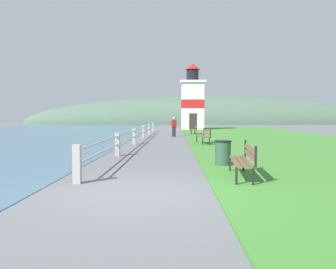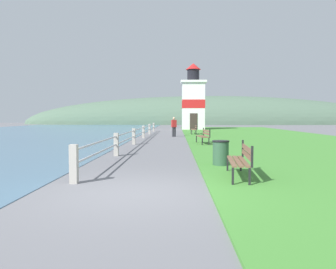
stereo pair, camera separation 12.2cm
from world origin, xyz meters
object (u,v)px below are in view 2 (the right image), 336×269
lighthouse (193,102)px  park_bench_near (241,158)px  person_strolling (174,126)px  trash_bin (221,154)px  park_bench_midway (204,135)px  park_bench_far (195,129)px

lighthouse → park_bench_near: bearing=-90.7°
lighthouse → person_strolling: 14.58m
park_bench_near → trash_bin: bearing=-78.3°
lighthouse → park_bench_midway: bearing=-91.3°
park_bench_near → park_bench_far: size_ratio=1.10×
park_bench_midway → trash_bin: 8.27m
trash_bin → lighthouse: bearing=88.8°
lighthouse → person_strolling: size_ratio=5.15×
park_bench_midway → lighthouse: lighthouse is taller
park_bench_far → trash_bin: (-0.20, -18.56, -0.12)m
park_bench_near → trash_bin: (-0.23, 2.08, -0.12)m
park_bench_midway → person_strolling: bearing=-83.1°
park_bench_near → park_bench_midway: bearing=-84.3°
lighthouse → park_bench_far: bearing=-92.3°
trash_bin → park_bench_midway: bearing=88.8°
park_bench_far → lighthouse: lighthouse is taller
trash_bin → park_bench_far: bearing=89.4°
person_strolling → trash_bin: (1.59, -15.65, -0.43)m
park_bench_midway → park_bench_far: same height
park_bench_near → person_strolling: (-1.82, 17.72, 0.31)m
park_bench_near → lighthouse: 32.03m
park_bench_far → person_strolling: person_strolling is taller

